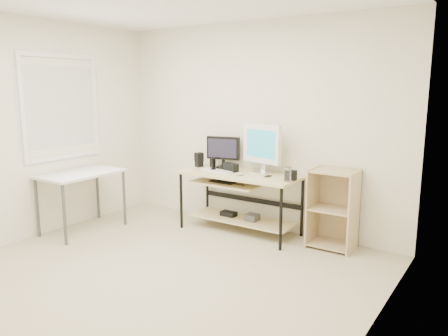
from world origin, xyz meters
TOP-DOWN VIEW (x-y plane):
  - room at (-0.14, 0.04)m, footprint 4.01×4.01m
  - desk at (-0.03, 1.66)m, footprint 1.50×0.65m
  - side_table at (-1.68, 0.60)m, footprint 0.60×1.00m
  - shelf_unit at (1.15, 1.82)m, footprint 0.50×0.40m
  - black_monitor at (-0.38, 1.85)m, footprint 0.45×0.19m
  - white_imac at (0.21, 1.81)m, footprint 0.56×0.18m
  - keyboard at (-0.32, 1.61)m, footprint 0.45×0.19m
  - mouse at (0.07, 1.56)m, footprint 0.10×0.13m
  - center_speaker at (-0.17, 1.71)m, footprint 0.22×0.14m
  - speaker_left at (-0.69, 1.74)m, footprint 0.12×0.12m
  - speaker_right at (0.69, 1.67)m, footprint 0.10×0.10m
  - audio_controller at (-0.46, 1.72)m, footprint 0.08×0.06m
  - volume_puck at (-0.38, 1.62)m, footprint 0.07×0.07m
  - smartphone at (0.38, 1.68)m, footprint 0.06×0.11m
  - coaster at (0.69, 1.56)m, footprint 0.12×0.12m
  - drinking_glass at (0.69, 1.56)m, footprint 0.10×0.10m

SIDE VIEW (x-z plane):
  - shelf_unit at x=1.15m, z-range 0.00..0.90m
  - desk at x=-0.03m, z-range 0.16..0.91m
  - side_table at x=-1.68m, z-range 0.30..1.05m
  - coaster at x=0.69m, z-range 0.75..0.76m
  - smartphone at x=0.38m, z-range 0.75..0.76m
  - keyboard at x=-0.32m, z-range 0.75..0.77m
  - volume_puck at x=-0.38m, z-range 0.75..0.78m
  - mouse at x=0.07m, z-range 0.75..0.79m
  - center_speaker at x=-0.17m, z-range 0.75..0.85m
  - speaker_right at x=0.69m, z-range 0.75..0.86m
  - audio_controller at x=-0.46m, z-range 0.75..0.89m
  - drinking_glass at x=0.69m, z-range 0.76..0.92m
  - speaker_left at x=-0.69m, z-range 0.75..0.94m
  - black_monitor at x=-0.38m, z-range 0.78..1.19m
  - white_imac at x=0.21m, z-range 0.80..1.40m
  - room at x=-0.14m, z-range 0.01..2.63m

